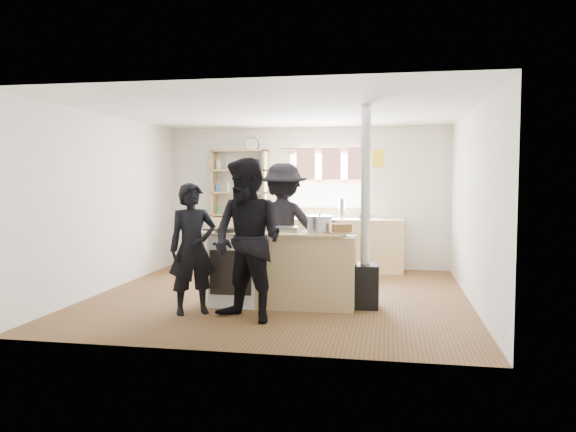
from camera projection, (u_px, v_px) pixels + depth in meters
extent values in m
cube|color=brown|center=(280.00, 296.00, 7.65)|extent=(5.00, 5.00, 0.01)
cube|color=#DABA83|center=(304.00, 244.00, 9.79)|extent=(3.40, 0.55, 0.90)
cube|color=tan|center=(239.00, 215.00, 10.09)|extent=(1.00, 0.28, 0.03)
cube|color=tan|center=(239.00, 193.00, 10.06)|extent=(1.00, 0.28, 0.03)
cube|color=tan|center=(239.00, 170.00, 10.03)|extent=(1.00, 0.28, 0.03)
cube|color=tan|center=(239.00, 151.00, 10.01)|extent=(1.00, 0.28, 0.03)
cube|color=tan|center=(214.00, 183.00, 10.14)|extent=(0.04, 0.28, 1.20)
cube|color=tan|center=(265.00, 184.00, 9.97)|extent=(0.04, 0.28, 1.20)
cylinder|color=silver|center=(342.00, 209.00, 9.64)|extent=(0.10, 0.10, 0.33)
cube|color=white|center=(237.00, 269.00, 7.15)|extent=(0.60, 0.60, 0.90)
cube|color=tan|center=(307.00, 271.00, 6.99)|extent=(1.20, 0.60, 0.90)
cube|color=tan|center=(272.00, 233.00, 7.04)|extent=(1.84, 0.64, 0.03)
cylinder|color=black|center=(227.00, 230.00, 7.00)|extent=(0.28, 0.28, 0.05)
cylinder|color=#35541C|center=(227.00, 229.00, 6.99)|extent=(0.25, 0.25, 0.02)
cube|color=silver|center=(287.00, 229.00, 7.07)|extent=(0.34, 0.27, 0.06)
cube|color=brown|center=(287.00, 228.00, 7.07)|extent=(0.29, 0.23, 0.02)
cylinder|color=silver|center=(254.00, 224.00, 7.29)|extent=(0.22, 0.22, 0.15)
cylinder|color=silver|center=(254.00, 218.00, 7.28)|extent=(0.22, 0.22, 0.01)
sphere|color=black|center=(254.00, 217.00, 7.28)|extent=(0.03, 0.03, 0.03)
cylinder|color=#B5B5B7|center=(320.00, 225.00, 6.93)|extent=(0.31, 0.31, 0.20)
cylinder|color=#B5B5B7|center=(320.00, 216.00, 6.92)|extent=(0.32, 0.32, 0.01)
sphere|color=black|center=(320.00, 215.00, 6.92)|extent=(0.03, 0.03, 0.03)
cube|color=tan|center=(342.00, 233.00, 6.79)|extent=(0.34, 0.30, 0.02)
cube|color=olive|center=(342.00, 228.00, 6.78)|extent=(0.25, 0.19, 0.10)
cube|color=black|center=(365.00, 286.00, 6.95)|extent=(0.35, 0.35, 0.54)
cylinder|color=#ADADB2|center=(366.00, 185.00, 6.86)|extent=(0.12, 0.12, 1.96)
imported|color=black|center=(193.00, 249.00, 6.61)|extent=(0.68, 0.62, 1.55)
imported|color=black|center=(248.00, 240.00, 6.25)|extent=(1.10, 1.00, 1.83)
imported|color=black|center=(283.00, 227.00, 7.95)|extent=(1.18, 0.70, 1.81)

